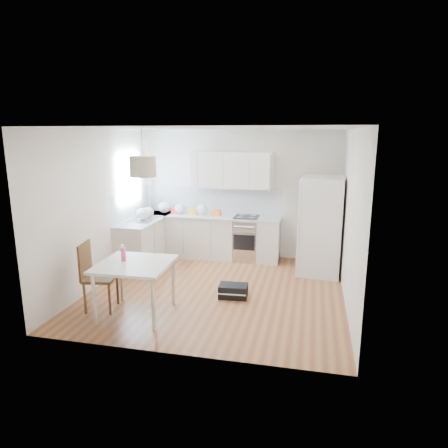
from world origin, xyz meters
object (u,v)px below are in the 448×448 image
refrigerator (322,226)px  gym_bag (233,291)px  dining_table (135,269)px  dining_chair (100,277)px

refrigerator → gym_bag: (-1.39, -1.57, -0.81)m
dining_table → refrigerator: bearing=42.0°
refrigerator → dining_table: bearing=-131.6°
dining_table → gym_bag: dining_table is taller
dining_table → dining_chair: (-0.61, 0.08, -0.19)m
refrigerator → dining_table: (-2.65, -2.52, -0.21)m
dining_table → gym_bag: size_ratio=2.27×
refrigerator → dining_chair: 4.09m
refrigerator → gym_bag: 2.25m
gym_bag → refrigerator: bearing=45.1°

